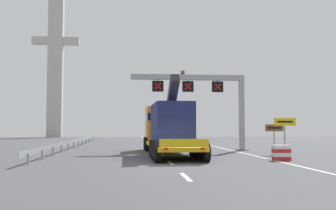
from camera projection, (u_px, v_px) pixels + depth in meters
ground at (171, 163)px, 20.97m from camera, size 112.00×112.00×0.00m
lane_markings at (148, 143)px, 48.49m from camera, size 0.20×69.99×0.01m
edge_line_right at (228, 150)px, 33.47m from camera, size 0.20×63.00×0.01m
overhead_lane_gantry at (204, 90)px, 32.49m from camera, size 9.86×0.90×6.68m
heavy_haul_truck_yellow at (167, 127)px, 28.55m from camera, size 3.25×14.11×5.30m
exit_sign_yellow at (285, 127)px, 25.71m from camera, size 1.49×0.15×2.56m
tourist_info_sign_brown at (274, 132)px, 27.77m from camera, size 1.33×0.15×2.14m
crash_barrier_striped at (281, 153)px, 22.53m from camera, size 1.01×0.52×0.90m
guardrail_left at (76, 142)px, 37.02m from camera, size 0.13×37.64×0.76m
bridge_pylon_distant at (56, 57)px, 75.13m from camera, size 9.00×2.00×30.33m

